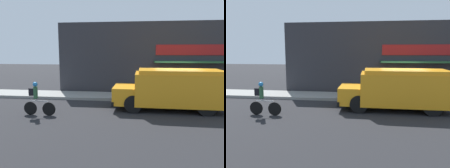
% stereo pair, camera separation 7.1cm
% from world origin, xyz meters
% --- Properties ---
extents(ground_plane, '(70.00, 70.00, 0.00)m').
position_xyz_m(ground_plane, '(0.00, 0.00, 0.00)').
color(ground_plane, '#232326').
extents(sidewalk, '(28.00, 2.13, 0.17)m').
position_xyz_m(sidewalk, '(0.00, 1.06, 0.08)').
color(sidewalk, gray).
rests_on(sidewalk, ground_plane).
extents(storefront, '(16.01, 1.11, 5.05)m').
position_xyz_m(storefront, '(0.05, 2.37, 2.53)').
color(storefront, '#2D2D33').
rests_on(storefront, ground_plane).
extents(school_bus, '(5.68, 2.65, 2.11)m').
position_xyz_m(school_bus, '(-0.46, -1.52, 1.12)').
color(school_bus, orange).
rests_on(school_bus, ground_plane).
extents(cyclist, '(1.59, 0.23, 1.62)m').
position_xyz_m(cyclist, '(-7.03, -3.38, 0.81)').
color(cyclist, black).
rests_on(cyclist, ground_plane).
extents(trash_bin, '(0.64, 0.64, 0.97)m').
position_xyz_m(trash_bin, '(1.79, 1.27, 0.66)').
color(trash_bin, slate).
rests_on(trash_bin, sidewalk).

